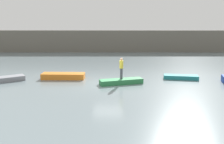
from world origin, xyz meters
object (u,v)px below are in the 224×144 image
Objects in this scene: rowboat_grey at (4,79)px; person_yellow_shirt at (121,67)px; rowboat_orange at (62,76)px; rowboat_teal at (180,77)px; rowboat_green at (120,81)px.

person_yellow_shirt is at bearing -37.04° from rowboat_grey.
person_yellow_shirt is (10.14, -0.90, 1.21)m from rowboat_grey.
person_yellow_shirt is (5.23, -1.88, 1.16)m from rowboat_orange.
rowboat_orange is 10.74m from rowboat_teal.
rowboat_orange is 1.27× the size of rowboat_teal.
rowboat_orange reaches higher than rowboat_grey.
rowboat_green is 5.79m from rowboat_teal.
rowboat_green is 1.21m from person_yellow_shirt.
rowboat_teal is (5.51, 1.79, -0.03)m from rowboat_green.
rowboat_grey is at bearing 158.30° from rowboat_green.
rowboat_grey is 0.88× the size of rowboat_green.
rowboat_grey is at bearing -167.13° from rowboat_orange.
rowboat_grey is at bearing 174.91° from person_yellow_shirt.
person_yellow_shirt reaches higher than rowboat_green.
rowboat_grey is 15.67m from rowboat_teal.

